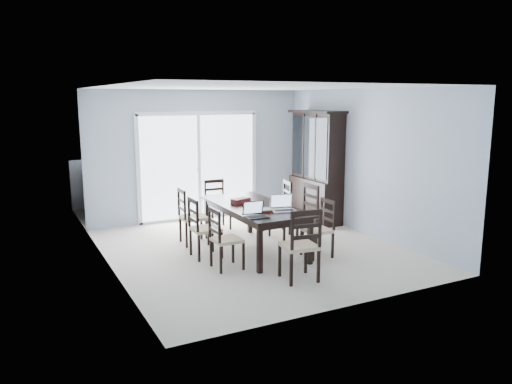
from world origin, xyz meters
TOP-DOWN VIEW (x-y plane):
  - floor at (0.00, 0.00)m, footprint 5.00×5.00m
  - ceiling at (0.00, 0.00)m, footprint 5.00×5.00m
  - back_wall at (0.00, 2.50)m, footprint 4.50×0.02m
  - wall_left at (-2.25, 0.00)m, footprint 0.02×5.00m
  - wall_right at (2.25, 0.00)m, footprint 0.02×5.00m
  - balcony at (0.00, 3.50)m, footprint 4.50×2.00m
  - railing at (0.00, 4.50)m, footprint 4.50×0.06m
  - dining_table at (0.00, 0.00)m, footprint 1.00×2.20m
  - china_hutch at (2.02, 1.25)m, footprint 0.50×1.38m
  - sliding_door at (0.00, 2.48)m, footprint 2.52×0.05m
  - chair_left_near at (-0.83, -0.60)m, footprint 0.41×0.40m
  - chair_left_mid at (-0.92, 0.03)m, footprint 0.42×0.41m
  - chair_left_far at (-0.83, 0.81)m, footprint 0.45×0.44m
  - chair_right_near at (0.81, -0.74)m, footprint 0.41×0.40m
  - chair_right_mid at (0.98, 0.01)m, footprint 0.47×0.45m
  - chair_right_far at (0.93, 0.74)m, footprint 0.51×0.50m
  - chair_end_near at (-0.08, -1.57)m, footprint 0.49×0.50m
  - chair_end_far at (0.02, 1.63)m, footprint 0.41×0.42m
  - laptop_dark at (-0.35, -0.78)m, footprint 0.33×0.24m
  - laptop_silver at (0.19, -0.60)m, footprint 0.41×0.34m
  - book_stack at (-0.10, -0.49)m, footprint 0.27×0.21m
  - cell_phone at (0.12, -1.00)m, footprint 0.10×0.05m
  - game_box at (-0.13, 0.24)m, footprint 0.34×0.24m
  - hot_tub at (-0.80, 3.55)m, footprint 2.35×2.19m

SIDE VIEW (x-z plane):
  - balcony at x=0.00m, z-range -0.10..0.00m
  - floor at x=0.00m, z-range 0.00..0.00m
  - hot_tub at x=-0.80m, z-range 0.00..1.05m
  - chair_right_near at x=0.81m, z-range 0.03..1.06m
  - railing at x=0.00m, z-range 0.00..1.10m
  - chair_left_near at x=-0.83m, z-range 0.03..1.07m
  - chair_end_far at x=0.02m, z-range 0.03..1.08m
  - chair_left_mid at x=-0.92m, z-range 0.03..1.12m
  - chair_left_far at x=-0.83m, z-range 0.03..1.14m
  - chair_right_far at x=0.93m, z-range 0.03..1.15m
  - chair_right_mid at x=0.98m, z-range 0.03..1.19m
  - chair_end_near at x=-0.08m, z-range 0.03..1.20m
  - dining_table at x=0.00m, z-range 0.30..1.05m
  - cell_phone at x=0.12m, z-range 0.75..0.76m
  - book_stack at x=-0.10m, z-range 0.75..0.79m
  - game_box at x=-0.13m, z-range 0.75..0.83m
  - laptop_dark at x=-0.35m, z-range 0.69..0.92m
  - laptop_silver at x=0.19m, z-range 0.69..0.93m
  - china_hutch at x=2.02m, z-range -0.03..2.17m
  - sliding_door at x=0.00m, z-range 0.00..2.18m
  - back_wall at x=0.00m, z-range 0.00..2.60m
  - wall_left at x=-2.25m, z-range 0.00..2.60m
  - wall_right at x=2.25m, z-range 0.00..2.60m
  - ceiling at x=0.00m, z-range 2.60..2.60m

